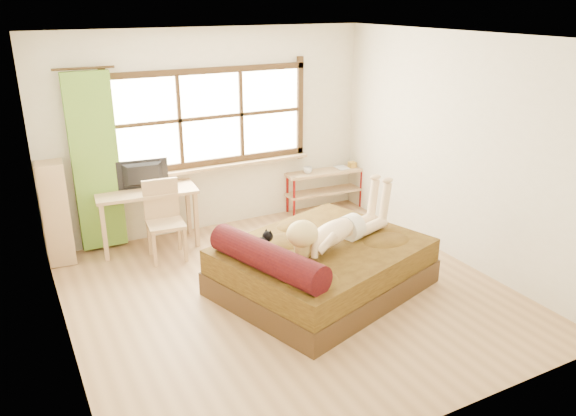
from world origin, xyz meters
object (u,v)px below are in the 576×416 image
bed (319,266)px  pipe_shelf (326,181)px  kitten (258,243)px  woman (338,217)px  desk (146,198)px  chair (164,215)px  bookshelf (56,210)px

bed → pipe_shelf: (1.38, 2.13, 0.16)m
bed → kitten: size_ratio=7.96×
woman → desk: 2.57m
woman → chair: bearing=113.1°
bed → bookshelf: (-2.42, 2.16, 0.35)m
desk → pipe_shelf: size_ratio=1.03×
kitten → desk: 2.02m
chair → pipe_shelf: chair is taller
bed → kitten: 0.77m
bed → bookshelf: bookshelf is taller
kitten → chair: size_ratio=0.33×
bed → kitten: bed is taller
kitten → woman: bearing=-27.2°
woman → desk: (-1.55, 2.05, -0.17)m
kitten → bookshelf: bookshelf is taller
kitten → pipe_shelf: kitten is taller
woman → kitten: woman is taller
pipe_shelf → bookshelf: bearing=-176.3°
desk → chair: chair is taller
woman → kitten: (-0.87, 0.15, -0.19)m
desk → chair: (0.11, -0.36, -0.13)m
pipe_shelf → bookshelf: 3.80m
chair → bookshelf: size_ratio=0.77×
bed → desk: (-1.35, 2.01, 0.39)m
bed → chair: 2.08m
bed → desk: bed is taller
bookshelf → woman: bearing=-35.7°
woman → bookshelf: bookshelf is taller
bed → chair: chair is taller
bed → desk: 2.46m
desk → pipe_shelf: (2.73, 0.12, -0.22)m
woman → bookshelf: bearing=122.5°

